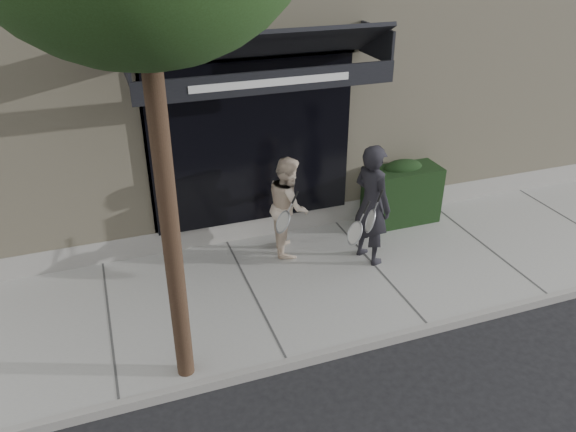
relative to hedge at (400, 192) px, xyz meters
name	(u,v)px	position (x,y,z in m)	size (l,w,h in m)	color
ground	(375,272)	(-1.10, -1.25, -0.66)	(80.00, 80.00, 0.00)	black
sidewalk	(375,269)	(-1.10, -1.25, -0.60)	(20.00, 3.00, 0.12)	gray
curb	(429,329)	(-1.10, -2.80, -0.59)	(20.00, 0.10, 0.14)	gray
building_facade	(273,37)	(-1.11, 3.71, 2.08)	(14.30, 8.04, 5.64)	#B9AC8D
hedge	(400,192)	(0.00, 0.00, 0.00)	(1.30, 0.70, 1.14)	black
pedestrian_front	(372,205)	(-1.11, -1.01, 0.42)	(0.89, 0.98, 1.91)	black
pedestrian_back	(288,205)	(-2.21, -0.32, 0.26)	(0.77, 0.98, 1.60)	beige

